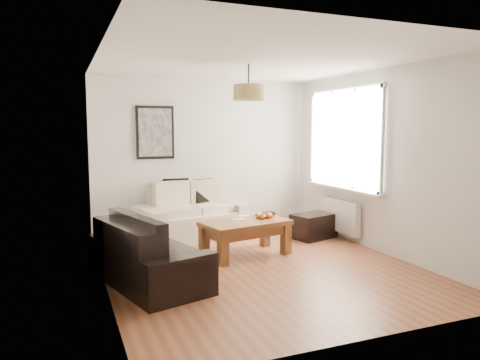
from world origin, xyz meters
name	(u,v)px	position (x,y,z in m)	size (l,w,h in m)	color
floor	(257,265)	(0.00, 0.00, 0.00)	(4.50, 4.50, 0.00)	brown
ceiling	(258,60)	(0.00, 0.00, 2.60)	(3.80, 4.50, 0.00)	white
wall_back	(204,156)	(0.00, 2.25, 1.30)	(3.80, 0.04, 2.60)	silver
wall_front	(371,186)	(0.00, -2.25, 1.30)	(3.80, 0.04, 2.60)	silver
wall_left	(101,170)	(-1.90, 0.00, 1.30)	(0.04, 4.50, 2.60)	silver
wall_right	(380,161)	(1.90, 0.00, 1.30)	(0.04, 4.50, 2.60)	silver
window_bay	(345,139)	(1.86, 0.80, 1.60)	(0.14, 1.90, 1.60)	white
radiator	(341,216)	(1.82, 0.80, 0.38)	(0.10, 0.90, 0.52)	white
poster	(155,133)	(-0.85, 2.22, 1.70)	(0.62, 0.04, 0.87)	black
pendant_shade	(249,92)	(0.00, 0.30, 2.23)	(0.40, 0.40, 0.20)	tan
loveseat_cream	(193,212)	(-0.36, 1.78, 0.42)	(1.71, 0.93, 0.85)	beige
sofa_leather	(148,252)	(-1.43, -0.14, 0.36)	(1.66, 0.81, 0.72)	black
coffee_table	(246,238)	(0.04, 0.49, 0.24)	(1.19, 0.65, 0.49)	brown
ottoman	(313,226)	(1.45, 1.02, 0.20)	(0.69, 0.44, 0.39)	black
cushion_left	(176,191)	(-0.57, 1.99, 0.74)	(0.41, 0.13, 0.41)	black
cushion_right	(203,191)	(-0.11, 1.99, 0.73)	(0.39, 0.12, 0.39)	black
fruit_bowl	(267,215)	(0.44, 0.64, 0.52)	(0.25, 0.25, 0.06)	black
orange_a	(263,216)	(0.31, 0.50, 0.53)	(0.09, 0.09, 0.09)	orange
orange_b	(269,216)	(0.42, 0.53, 0.53)	(0.09, 0.09, 0.09)	orange
orange_c	(258,215)	(0.28, 0.61, 0.53)	(0.08, 0.08, 0.08)	orange
papers	(239,219)	(0.00, 0.62, 0.49)	(0.20, 0.14, 0.01)	beige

